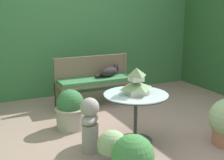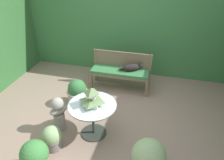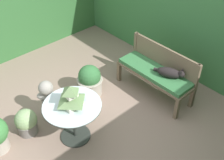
% 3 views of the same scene
% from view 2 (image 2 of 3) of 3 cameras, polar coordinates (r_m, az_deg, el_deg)
% --- Properties ---
extents(ground, '(30.00, 30.00, 0.00)m').
position_cam_2_polar(ground, '(4.27, -2.46, -9.90)').
color(ground, gray).
extents(foliage_hedge_back, '(6.40, 0.90, 2.33)m').
position_cam_2_polar(foliage_hedge_back, '(5.83, 4.37, 14.50)').
color(foliage_hedge_back, '#38703D').
rests_on(foliage_hedge_back, ground).
extents(garden_bench, '(1.34, 0.45, 0.47)m').
position_cam_2_polar(garden_bench, '(4.94, 2.11, 1.90)').
color(garden_bench, brown).
rests_on(garden_bench, ground).
extents(bench_backrest, '(1.34, 0.06, 0.82)m').
position_cam_2_polar(bench_backrest, '(5.03, 2.68, 4.91)').
color(bench_backrest, brown).
rests_on(bench_backrest, ground).
extents(cat, '(0.51, 0.31, 0.20)m').
position_cam_2_polar(cat, '(4.86, 5.30, 3.33)').
color(cat, black).
rests_on(cat, garden_bench).
extents(patio_table, '(0.80, 0.80, 0.62)m').
position_cam_2_polar(patio_table, '(3.65, -5.08, -8.07)').
color(patio_table, '#2D332D').
rests_on(patio_table, ground).
extents(pagoda_birdhouse, '(0.32, 0.32, 0.33)m').
position_cam_2_polar(pagoda_birdhouse, '(3.49, -5.28, -4.62)').
color(pagoda_birdhouse, silver).
rests_on(pagoda_birdhouse, patio_table).
extents(garden_bust, '(0.33, 0.35, 0.66)m').
position_cam_2_polar(garden_bust, '(3.93, -13.79, -8.31)').
color(garden_bust, gray).
rests_on(garden_bust, ground).
extents(potted_plant_bench_left, '(0.32, 0.32, 0.41)m').
position_cam_2_polar(potted_plant_bench_left, '(3.72, -15.39, -14.38)').
color(potted_plant_bench_left, slate).
rests_on(potted_plant_bench_left, ground).
extents(potted_plant_patio_mid, '(0.40, 0.40, 0.55)m').
position_cam_2_polar(potted_plant_patio_mid, '(3.41, -19.48, -18.42)').
color(potted_plant_patio_mid, '#ADA393').
rests_on(potted_plant_patio_mid, ground).
extents(potted_plant_path_edge, '(0.43, 0.43, 0.56)m').
position_cam_2_polar(potted_plant_path_edge, '(4.55, -9.02, -3.25)').
color(potted_plant_path_edge, '#ADA393').
rests_on(potted_plant_path_edge, ground).
extents(potted_plant_table_near, '(0.48, 0.48, 0.58)m').
position_cam_2_polar(potted_plant_table_near, '(3.26, 9.49, -19.46)').
color(potted_plant_table_near, '#9E664C').
rests_on(potted_plant_table_near, ground).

